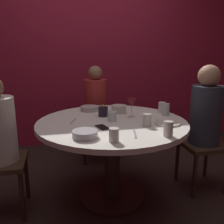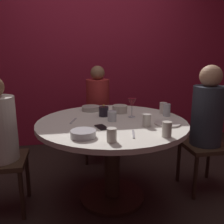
{
  "view_description": "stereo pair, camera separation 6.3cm",
  "coord_description": "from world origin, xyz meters",
  "px_view_note": "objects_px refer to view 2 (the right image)",
  "views": [
    {
      "loc": [
        -0.45,
        -2.01,
        1.33
      ],
      "look_at": [
        0.0,
        0.0,
        0.83
      ],
      "focal_mm": 39.51,
      "sensor_mm": 36.0,
      "label": 1
    },
    {
      "loc": [
        -0.39,
        -2.03,
        1.33
      ],
      "look_at": [
        0.0,
        0.0,
        0.83
      ],
      "focal_mm": 39.51,
      "sensor_mm": 36.0,
      "label": 2
    }
  ],
  "objects_px": {
    "cup_near_candle": "(163,108)",
    "cup_center_front": "(112,116)",
    "candle_holder": "(104,111)",
    "bowl_serving_large": "(83,134)",
    "dining_table": "(112,138)",
    "cup_by_left_diner": "(147,120)",
    "cell_phone": "(102,127)",
    "seated_diner_right": "(207,116)",
    "bowl_salad_center": "(120,109)",
    "cup_far_edge": "(167,110)",
    "wine_glass": "(132,103)",
    "cup_beside_wine": "(112,135)",
    "seated_diner_back": "(98,103)",
    "cup_by_right_diner": "(167,129)",
    "dinner_plate": "(167,123)",
    "bowl_small_white": "(91,108)"
  },
  "relations": [
    {
      "from": "cup_near_candle",
      "to": "cup_center_front",
      "type": "height_order",
      "value": "cup_near_candle"
    },
    {
      "from": "candle_holder",
      "to": "cup_center_front",
      "type": "bearing_deg",
      "value": -75.4
    },
    {
      "from": "bowl_serving_large",
      "to": "candle_holder",
      "type": "bearing_deg",
      "value": 66.95
    },
    {
      "from": "dining_table",
      "to": "cup_by_left_diner",
      "type": "height_order",
      "value": "cup_by_left_diner"
    },
    {
      "from": "cell_phone",
      "to": "bowl_serving_large",
      "type": "height_order",
      "value": "bowl_serving_large"
    },
    {
      "from": "seated_diner_right",
      "to": "bowl_salad_center",
      "type": "xyz_separation_m",
      "value": [
        -0.78,
        0.28,
        0.04
      ]
    },
    {
      "from": "dining_table",
      "to": "cup_far_edge",
      "type": "bearing_deg",
      "value": 7.28
    },
    {
      "from": "bowl_serving_large",
      "to": "cup_far_edge",
      "type": "distance_m",
      "value": 0.92
    },
    {
      "from": "dining_table",
      "to": "bowl_salad_center",
      "type": "height_order",
      "value": "bowl_salad_center"
    },
    {
      "from": "wine_glass",
      "to": "bowl_serving_large",
      "type": "xyz_separation_m",
      "value": [
        -0.48,
        -0.46,
        -0.1
      ]
    },
    {
      "from": "dining_table",
      "to": "cup_beside_wine",
      "type": "distance_m",
      "value": 0.55
    },
    {
      "from": "seated_diner_back",
      "to": "cup_beside_wine",
      "type": "height_order",
      "value": "seated_diner_back"
    },
    {
      "from": "bowl_serving_large",
      "to": "cup_beside_wine",
      "type": "distance_m",
      "value": 0.22
    },
    {
      "from": "cup_by_right_diner",
      "to": "cup_beside_wine",
      "type": "bearing_deg",
      "value": -176.71
    },
    {
      "from": "cup_by_left_diner",
      "to": "cup_near_candle",
      "type": "bearing_deg",
      "value": 52.57
    },
    {
      "from": "seated_diner_back",
      "to": "cup_center_front",
      "type": "xyz_separation_m",
      "value": [
        -0.0,
        -0.91,
        0.07
      ]
    },
    {
      "from": "seated_diner_back",
      "to": "dinner_plate",
      "type": "bearing_deg",
      "value": 21.47
    },
    {
      "from": "cup_near_candle",
      "to": "cup_beside_wine",
      "type": "relative_size",
      "value": 1.09
    },
    {
      "from": "dining_table",
      "to": "dinner_plate",
      "type": "relative_size",
      "value": 6.05
    },
    {
      "from": "bowl_serving_large",
      "to": "bowl_salad_center",
      "type": "bearing_deg",
      "value": 57.81
    },
    {
      "from": "cell_phone",
      "to": "bowl_salad_center",
      "type": "xyz_separation_m",
      "value": [
        0.25,
        0.46,
        0.03
      ]
    },
    {
      "from": "bowl_salad_center",
      "to": "cup_center_front",
      "type": "height_order",
      "value": "cup_center_front"
    },
    {
      "from": "dinner_plate",
      "to": "cup_by_left_diner",
      "type": "distance_m",
      "value": 0.2
    },
    {
      "from": "bowl_serving_large",
      "to": "cup_center_front",
      "type": "bearing_deg",
      "value": 53.28
    },
    {
      "from": "cup_by_right_diner",
      "to": "wine_glass",
      "type": "bearing_deg",
      "value": 99.9
    },
    {
      "from": "cup_near_candle",
      "to": "seated_diner_right",
      "type": "bearing_deg",
      "value": -27.4
    },
    {
      "from": "dining_table",
      "to": "seated_diner_right",
      "type": "height_order",
      "value": "seated_diner_right"
    },
    {
      "from": "bowl_salad_center",
      "to": "wine_glass",
      "type": "bearing_deg",
      "value": -70.02
    },
    {
      "from": "cup_center_front",
      "to": "cup_beside_wine",
      "type": "xyz_separation_m",
      "value": [
        -0.1,
        -0.5,
        0.0
      ]
    },
    {
      "from": "cup_by_right_diner",
      "to": "cup_far_edge",
      "type": "relative_size",
      "value": 0.95
    },
    {
      "from": "wine_glass",
      "to": "bowl_salad_center",
      "type": "height_order",
      "value": "wine_glass"
    },
    {
      "from": "dinner_plate",
      "to": "cup_near_candle",
      "type": "relative_size",
      "value": 2.08
    },
    {
      "from": "seated_diner_right",
      "to": "wine_glass",
      "type": "xyz_separation_m",
      "value": [
        -0.71,
        0.09,
        0.13
      ]
    },
    {
      "from": "seated_diner_right",
      "to": "cup_by_left_diner",
      "type": "bearing_deg",
      "value": 17.41
    },
    {
      "from": "cup_far_edge",
      "to": "cup_by_left_diner",
      "type": "bearing_deg",
      "value": -136.3
    },
    {
      "from": "cell_phone",
      "to": "cup_near_candle",
      "type": "relative_size",
      "value": 1.35
    },
    {
      "from": "cup_by_right_diner",
      "to": "cell_phone",
      "type": "bearing_deg",
      "value": 144.48
    },
    {
      "from": "bowl_salad_center",
      "to": "cup_center_front",
      "type": "xyz_separation_m",
      "value": [
        -0.13,
        -0.28,
        0.01
      ]
    },
    {
      "from": "dining_table",
      "to": "bowl_serving_large",
      "type": "height_order",
      "value": "bowl_serving_large"
    },
    {
      "from": "bowl_serving_large",
      "to": "seated_diner_back",
      "type": "bearing_deg",
      "value": 77.77
    },
    {
      "from": "dining_table",
      "to": "cup_center_front",
      "type": "bearing_deg",
      "value": 92.81
    },
    {
      "from": "cup_near_candle",
      "to": "cup_beside_wine",
      "type": "height_order",
      "value": "cup_near_candle"
    },
    {
      "from": "wine_glass",
      "to": "cup_center_front",
      "type": "relative_size",
      "value": 1.98
    },
    {
      "from": "candle_holder",
      "to": "cell_phone",
      "type": "height_order",
      "value": "candle_holder"
    },
    {
      "from": "wine_glass",
      "to": "cup_by_left_diner",
      "type": "distance_m",
      "value": 0.31
    },
    {
      "from": "seated_diner_back",
      "to": "bowl_serving_large",
      "type": "height_order",
      "value": "seated_diner_back"
    },
    {
      "from": "seated_diner_right",
      "to": "cup_by_left_diner",
      "type": "relative_size",
      "value": 12.04
    },
    {
      "from": "bowl_serving_large",
      "to": "bowl_small_white",
      "type": "distance_m",
      "value": 0.81
    },
    {
      "from": "dining_table",
      "to": "bowl_serving_large",
      "type": "distance_m",
      "value": 0.5
    },
    {
      "from": "cup_far_edge",
      "to": "cup_beside_wine",
      "type": "relative_size",
      "value": 1.23
    }
  ]
}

